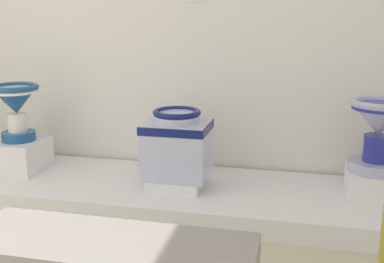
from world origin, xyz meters
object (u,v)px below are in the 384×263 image
at_px(plinth_block_broad_patterned, 177,181).
at_px(plinth_block_pale_glazed, 373,183).
at_px(plinth_block_central_ornate, 20,155).
at_px(antique_toilet_pale_glazed, 379,126).
at_px(antique_toilet_broad_patterned, 177,143).
at_px(antique_toilet_central_ornate, 16,103).

distance_m(plinth_block_broad_patterned, plinth_block_pale_glazed, 1.18).
relative_size(plinth_block_central_ornate, antique_toilet_pale_glazed, 0.82).
relative_size(antique_toilet_broad_patterned, plinth_block_pale_glazed, 1.28).
distance_m(plinth_block_broad_patterned, antique_toilet_pale_glazed, 1.24).
distance_m(antique_toilet_central_ornate, antique_toilet_broad_patterned, 1.15).
height_order(plinth_block_central_ornate, antique_toilet_pale_glazed, antique_toilet_pale_glazed).
bearing_deg(antique_toilet_central_ornate, antique_toilet_broad_patterned, -2.50).
relative_size(plinth_block_broad_patterned, plinth_block_pale_glazed, 1.05).
relative_size(antique_toilet_central_ornate, antique_toilet_broad_patterned, 0.90).
bearing_deg(plinth_block_central_ornate, antique_toilet_pale_glazed, 1.28).
relative_size(plinth_block_central_ornate, antique_toilet_broad_patterned, 0.82).
distance_m(antique_toilet_central_ornate, plinth_block_broad_patterned, 1.21).
bearing_deg(plinth_block_pale_glazed, antique_toilet_broad_patterned, -175.10).
distance_m(plinth_block_central_ornate, plinth_block_pale_glazed, 2.30).
height_order(plinth_block_broad_patterned, antique_toilet_broad_patterned, antique_toilet_broad_patterned).
relative_size(plinth_block_pale_glazed, antique_toilet_pale_glazed, 0.78).
xyz_separation_m(plinth_block_central_ornate, antique_toilet_broad_patterned, (1.13, -0.05, 0.17)).
height_order(plinth_block_central_ornate, antique_toilet_central_ornate, antique_toilet_central_ornate).
bearing_deg(plinth_block_broad_patterned, plinth_block_central_ornate, 177.50).
bearing_deg(antique_toilet_broad_patterned, antique_toilet_pale_glazed, 4.90).
distance_m(antique_toilet_central_ornate, antique_toilet_pale_glazed, 2.31).
bearing_deg(plinth_block_central_ornate, plinth_block_pale_glazed, 1.28).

